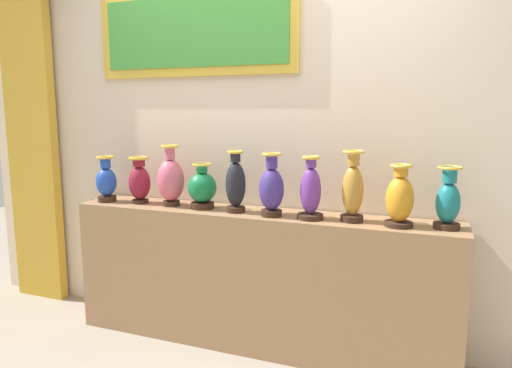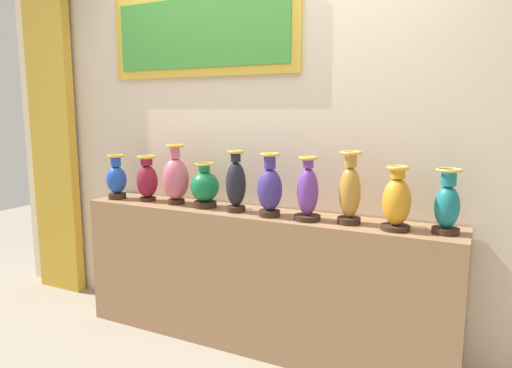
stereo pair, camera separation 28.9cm
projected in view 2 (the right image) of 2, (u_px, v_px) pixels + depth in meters
ground_plane at (256, 343)px, 3.06m from camera, size 10.83×10.83×0.00m
display_shelf at (256, 279)px, 2.99m from camera, size 2.50×0.38×0.89m
back_wall at (271, 105)px, 3.04m from camera, size 4.83×0.14×3.12m
curtain_gold at (52, 121)px, 3.82m from camera, size 0.46×0.08×2.89m
vase_sapphire at (117, 179)px, 3.35m from camera, size 0.14×0.14×0.32m
vase_burgundy at (147, 179)px, 3.27m from camera, size 0.15×0.15×0.33m
vase_rose at (176, 178)px, 3.15m from camera, size 0.18×0.18×0.41m
vase_emerald at (205, 187)px, 3.05m from camera, size 0.19×0.19×0.30m
vase_onyx at (236, 184)px, 2.91m from camera, size 0.13×0.13×0.39m
vase_indigo at (270, 189)px, 2.78m from camera, size 0.15×0.15×0.39m
vase_violet at (308, 193)px, 2.68m from camera, size 0.16×0.16×0.38m
vase_ochre at (350, 191)px, 2.59m from camera, size 0.13×0.13×0.41m
vase_amber at (397, 201)px, 2.46m from camera, size 0.16×0.16×0.35m
vase_teal at (447, 205)px, 2.38m from camera, size 0.14×0.14×0.34m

